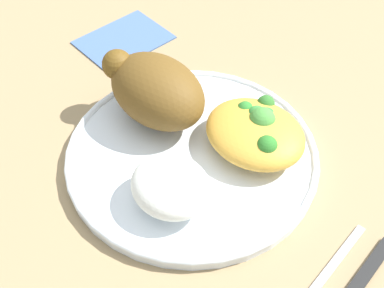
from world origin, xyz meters
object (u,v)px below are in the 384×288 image
roasted_chicken (155,89)px  mac_cheese_with_broccoli (256,131)px  fork (319,283)px  plate (192,155)px  napkin (124,39)px  rice_pile (171,186)px

roasted_chicken → mac_cheese_with_broccoli: bearing=-158.2°
mac_cheese_with_broccoli → fork: mac_cheese_with_broccoli is taller
plate → roasted_chicken: 0.08m
plate → napkin: plate is taller
plate → napkin: bearing=-21.4°
roasted_chicken → rice_pile: bearing=144.5°
fork → napkin: size_ratio=1.24×
roasted_chicken → mac_cheese_with_broccoli: roasted_chicken is taller
mac_cheese_with_broccoli → napkin: bearing=-6.7°
mac_cheese_with_broccoli → roasted_chicken: bearing=21.8°
roasted_chicken → fork: 0.26m
plate → napkin: 0.23m
plate → roasted_chicken: bearing=-9.6°
plate → napkin: (0.22, -0.09, -0.01)m
plate → rice_pile: size_ratio=3.34×
roasted_chicken → rice_pile: size_ratio=1.58×
roasted_chicken → napkin: (0.15, -0.07, -0.05)m
rice_pile → napkin: (0.25, -0.14, -0.03)m
mac_cheese_with_broccoli → fork: 0.17m
roasted_chicken → rice_pile: 0.12m
rice_pile → mac_cheese_with_broccoli: (-0.01, -0.11, -0.00)m
rice_pile → fork: bearing=-167.0°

